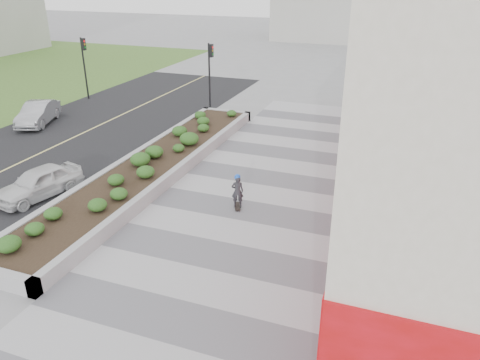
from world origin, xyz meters
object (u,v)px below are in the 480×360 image
object	(u,v)px
traffic_signal_near	(210,67)
traffic_signal_far	(84,59)
planter	(153,164)
car_silver	(38,113)
skateboarder	(237,191)
car_white	(39,183)

from	to	relation	value
traffic_signal_near	traffic_signal_far	size ratio (longest dim) A/B	1.00
traffic_signal_far	planter	bearing A→B (deg)	-42.46
planter	car_silver	size ratio (longest dim) A/B	4.60
car_silver	skateboarder	bearing A→B (deg)	-42.46
planter	skateboarder	size ratio (longest dim) A/B	12.85
traffic_signal_near	skateboarder	world-z (taller)	traffic_signal_near
traffic_signal_far	car_white	size ratio (longest dim) A/B	1.18
traffic_signal_near	car_silver	size ratio (longest dim) A/B	1.07
traffic_signal_far	car_white	bearing A→B (deg)	-59.99
traffic_signal_near	traffic_signal_far	xyz separation A→B (m)	(-9.20, -0.50, 0.00)
car_white	car_silver	bearing A→B (deg)	146.55
planter	traffic_signal_near	bearing A→B (deg)	99.35
skateboarder	car_white	world-z (taller)	skateboarder
planter	car_white	size ratio (longest dim) A/B	5.08
car_white	car_silver	size ratio (longest dim) A/B	0.91
car_silver	traffic_signal_far	bearing A→B (deg)	78.28
traffic_signal_far	skateboarder	size ratio (longest dim) A/B	3.00
skateboarder	car_silver	distance (m)	15.94
planter	traffic_signal_far	bearing A→B (deg)	137.54
planter	traffic_signal_near	distance (m)	10.90
traffic_signal_far	car_silver	distance (m)	6.39
traffic_signal_near	car_silver	bearing A→B (deg)	-142.02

